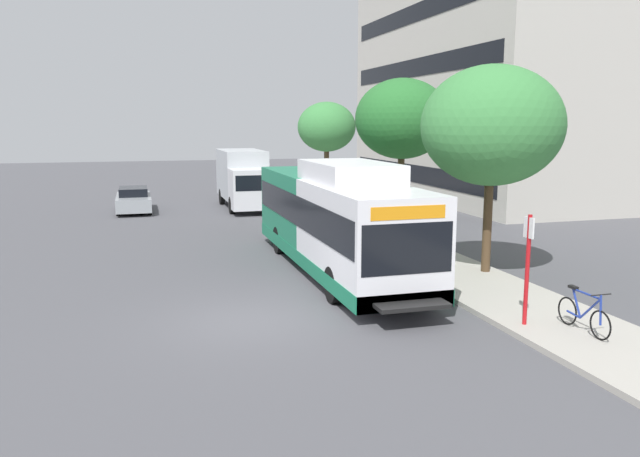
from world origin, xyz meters
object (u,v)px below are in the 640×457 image
street_tree_near_stop (492,126)px  parked_car_far_lane (134,200)px  transit_bus (335,220)px  street_tree_far_block (327,127)px  bus_stop_sign_pole (528,261)px  box_truck_background (244,177)px  street_tree_mid_block (402,119)px  bicycle_parked (584,314)px

street_tree_near_stop → parked_car_far_lane: street_tree_near_stop is taller
transit_bus → parked_car_far_lane: size_ratio=2.72×
street_tree_near_stop → street_tree_far_block: size_ratio=1.11×
bus_stop_sign_pole → transit_bus: bearing=109.7°
street_tree_far_block → box_truck_background: size_ratio=0.83×
bus_stop_sign_pole → street_tree_near_stop: bearing=68.7°
bus_stop_sign_pole → parked_car_far_lane: (-8.85, 23.21, -0.99)m
street_tree_mid_block → parked_car_far_lane: 16.16m
street_tree_far_block → parked_car_far_lane: (-10.45, 1.79, -3.89)m
transit_bus → street_tree_mid_block: 7.59m
bus_stop_sign_pole → street_tree_mid_block: street_tree_mid_block is taller
transit_bus → parked_car_far_lane: (-6.37, 16.30, -1.04)m
street_tree_near_stop → street_tree_mid_block: size_ratio=0.99×
parked_car_far_lane → street_tree_near_stop: bearing=-59.4°
bus_stop_sign_pole → bicycle_parked: bearing=-42.0°
bus_stop_sign_pole → box_truck_background: box_truck_background is taller
bus_stop_sign_pole → parked_car_far_lane: bearing=110.9°
bicycle_parked → street_tree_near_stop: 7.23m
street_tree_mid_block → parked_car_far_lane: bearing=134.3°
street_tree_near_stop → street_tree_far_block: 16.43m
parked_car_far_lane → street_tree_far_block: bearing=-9.7°
parked_car_far_lane → box_truck_background: (6.06, -0.06, 1.08)m
street_tree_near_stop → transit_bus: bearing=156.6°
bus_stop_sign_pole → street_tree_near_stop: 6.17m
street_tree_mid_block → street_tree_far_block: street_tree_mid_block is taller
bicycle_parked → parked_car_far_lane: parked_car_far_lane is taller
bicycle_parked → box_truck_background: bearing=98.8°
box_truck_background → street_tree_far_block: bearing=-21.4°
transit_bus → street_tree_mid_block: bearing=48.7°
transit_bus → box_truck_background: size_ratio=1.75×
transit_bus → bicycle_parked: (3.42, -7.76, -1.14)m
bicycle_parked → street_tree_far_block: size_ratio=0.30×
street_tree_near_stop → street_tree_mid_block: street_tree_mid_block is taller
bicycle_parked → street_tree_far_block: (0.67, 22.27, 3.99)m
bus_stop_sign_pole → box_truck_background: size_ratio=0.37×
bus_stop_sign_pole → street_tree_near_stop: street_tree_near_stop is taller
street_tree_near_stop → parked_car_far_lane: size_ratio=1.43×
bicycle_parked → street_tree_mid_block: size_ratio=0.27×
bus_stop_sign_pole → street_tree_mid_block: 12.67m
transit_bus → street_tree_near_stop: bearing=-23.4°
transit_bus → bicycle_parked: bearing=-66.2°
street_tree_mid_block → box_truck_background: (-4.83, 11.08, -3.21)m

